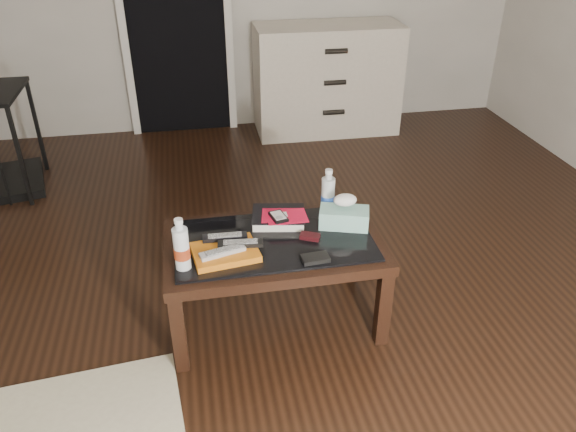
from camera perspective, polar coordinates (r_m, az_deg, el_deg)
name	(u,v)px	position (r m, az deg, el deg)	size (l,w,h in m)	color
ground	(277,294)	(3.00, -1.09, -7.91)	(5.00, 5.00, 0.00)	black
doorway	(175,8)	(4.86, -11.44, 19.98)	(0.90, 0.08, 2.07)	black
coffee_table	(274,251)	(2.61, -1.45, -3.57)	(1.00, 0.60, 0.46)	black
dresser	(327,79)	(4.91, 3.97, 13.68)	(1.21, 0.54, 0.90)	beige
magazines	(225,252)	(2.48, -6.40, -3.68)	(0.28, 0.21, 0.03)	#CB6913
remote_silver	(222,251)	(2.44, -6.68, -3.60)	(0.20, 0.05, 0.02)	#A1A1A5
remote_black_front	(240,243)	(2.48, -4.85, -2.78)	(0.20, 0.05, 0.02)	black
remote_black_back	(225,237)	(2.53, -6.42, -2.11)	(0.20, 0.05, 0.02)	black
textbook	(278,217)	(2.70, -0.98, -0.15)	(0.25, 0.20, 0.05)	black
dvd_mailers	(282,215)	(2.67, -0.63, 0.09)	(0.19, 0.14, 0.01)	red
ipod	(278,217)	(2.63, -0.99, -0.05)	(0.06, 0.10, 0.02)	black
flip_phone	(310,236)	(2.58, 2.25, -2.08)	(0.09, 0.05, 0.02)	black
wallet	(315,258)	(2.43, 2.78, -4.31)	(0.12, 0.07, 0.02)	black
water_bottle_left	(181,244)	(2.37, -10.82, -2.79)	(0.07, 0.07, 0.24)	white
water_bottle_right	(328,192)	(2.73, 4.09, 2.46)	(0.07, 0.07, 0.24)	silver
tissue_box	(344,218)	(2.67, 5.71, -0.16)	(0.23, 0.12, 0.09)	teal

